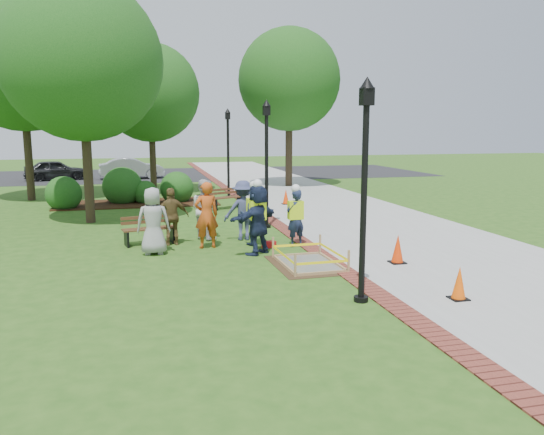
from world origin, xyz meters
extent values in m
plane|color=#285116|center=(0.00, 0.00, 0.00)|extent=(100.00, 100.00, 0.00)
cube|color=#9E9E99|center=(5.00, 10.00, 0.01)|extent=(6.00, 60.00, 0.02)
cube|color=maroon|center=(1.75, 10.00, 0.01)|extent=(0.50, 60.00, 0.03)
cube|color=#381E0F|center=(-3.00, 12.00, 0.02)|extent=(7.00, 3.00, 0.05)
cube|color=black|center=(0.00, 27.00, 0.00)|extent=(36.00, 12.00, 0.01)
cube|color=#47331E|center=(1.11, -0.10, 0.00)|extent=(1.75, 2.34, 0.01)
cube|color=slate|center=(1.11, -0.10, 0.02)|extent=(1.24, 1.83, 0.04)
cube|color=tan|center=(1.11, -0.10, 0.04)|extent=(1.36, 1.95, 0.08)
cube|color=tan|center=(1.11, -0.10, 0.28)|extent=(1.40, 1.98, 0.55)
cube|color=yellow|center=(1.11, -0.10, 0.30)|extent=(1.34, 1.93, 0.06)
cube|color=brown|center=(-2.65, 3.26, 0.46)|extent=(1.57, 0.75, 0.04)
cube|color=brown|center=(-2.70, 3.50, 0.70)|extent=(1.49, 0.35, 0.24)
cube|color=black|center=(-2.65, 3.26, 0.22)|extent=(1.45, 0.78, 0.44)
cube|color=brown|center=(0.64, 9.59, 0.48)|extent=(1.60, 1.04, 0.04)
cube|color=brown|center=(0.54, 9.81, 0.71)|extent=(1.44, 0.66, 0.25)
cube|color=black|center=(0.64, 9.59, 0.23)|extent=(1.49, 1.04, 0.45)
cube|color=black|center=(3.14, -3.38, 0.02)|extent=(0.34, 0.34, 0.05)
cone|color=#FF5808|center=(3.14, -3.38, 0.36)|extent=(0.27, 0.27, 0.63)
cube|color=black|center=(3.29, -0.50, 0.02)|extent=(0.37, 0.37, 0.05)
cone|color=#F03707|center=(3.29, -0.50, 0.39)|extent=(0.29, 0.29, 0.69)
cube|color=black|center=(3.33, 10.14, 0.02)|extent=(0.35, 0.35, 0.05)
cone|color=#FF3E08|center=(3.33, 10.14, 0.36)|extent=(0.27, 0.27, 0.64)
cube|color=red|center=(0.61, 2.02, 0.09)|extent=(0.40, 0.27, 0.18)
cylinder|color=black|center=(1.25, -3.00, 1.90)|extent=(0.12, 0.12, 3.80)
cube|color=black|center=(1.25, -3.00, 3.90)|extent=(0.22, 0.22, 0.32)
cone|color=black|center=(1.25, -3.00, 4.15)|extent=(0.28, 0.28, 0.22)
cylinder|color=black|center=(1.25, -3.00, 0.05)|extent=(0.28, 0.28, 0.10)
cylinder|color=black|center=(1.25, 5.00, 1.90)|extent=(0.12, 0.12, 3.80)
cube|color=black|center=(1.25, 5.00, 3.90)|extent=(0.22, 0.22, 0.32)
cone|color=black|center=(1.25, 5.00, 4.15)|extent=(0.28, 0.28, 0.22)
cylinder|color=black|center=(1.25, 5.00, 0.05)|extent=(0.28, 0.28, 0.10)
cylinder|color=black|center=(1.25, 13.00, 1.90)|extent=(0.12, 0.12, 3.80)
cube|color=black|center=(1.25, 13.00, 3.90)|extent=(0.22, 0.22, 0.32)
cone|color=black|center=(1.25, 13.00, 4.15)|extent=(0.28, 0.28, 0.22)
cylinder|color=black|center=(1.25, 13.00, 0.05)|extent=(0.28, 0.28, 0.10)
cylinder|color=#3D2D1E|center=(-4.64, 7.50, 2.31)|extent=(0.33, 0.33, 4.62)
sphere|color=#164614|center=(-4.64, 7.50, 5.61)|extent=(5.50, 5.50, 5.50)
cylinder|color=#3D2D1E|center=(-2.21, 15.77, 2.10)|extent=(0.32, 0.32, 4.19)
sphere|color=#164614|center=(-2.21, 15.77, 5.09)|extent=(4.93, 4.93, 4.93)
cylinder|color=#3D2D1E|center=(5.50, 17.41, 2.48)|extent=(0.40, 0.40, 4.97)
sphere|color=#164614|center=(5.50, 17.41, 6.03)|extent=(5.77, 5.77, 5.77)
cylinder|color=#3D2D1E|center=(-7.86, 14.41, 2.59)|extent=(0.35, 0.35, 5.17)
sphere|color=#164614|center=(-7.86, 14.41, 6.28)|extent=(6.22, 6.22, 6.22)
sphere|color=#164614|center=(-5.99, 11.14, 0.00)|extent=(1.48, 1.48, 1.48)
sphere|color=#164614|center=(-3.66, 12.35, 0.00)|extent=(1.76, 1.76, 1.76)
sphere|color=#164614|center=(-2.68, 12.08, 0.00)|extent=(1.10, 1.10, 1.10)
sphere|color=#164614|center=(-1.27, 12.10, 0.00)|extent=(1.51, 1.51, 1.51)
sphere|color=#164614|center=(-3.32, 12.73, 0.00)|extent=(1.05, 1.05, 1.05)
imported|color=#949494|center=(-2.55, 1.98, 0.90)|extent=(0.61, 0.42, 1.80)
imported|color=#C44B17|center=(-1.09, 2.40, 0.93)|extent=(0.63, 0.44, 1.86)
imported|color=silver|center=(-1.00, 3.65, 0.91)|extent=(0.65, 0.69, 1.82)
imported|color=brown|center=(-2.01, 3.02, 0.83)|extent=(0.57, 0.40, 1.66)
imported|color=#393F65|center=(0.11, 3.23, 0.90)|extent=(0.57, 0.37, 1.79)
imported|color=#17243D|center=(0.15, 1.35, 0.93)|extent=(0.70, 0.67, 1.86)
cube|color=#B5E213|center=(0.15, 1.35, 1.20)|extent=(0.42, 0.26, 0.52)
sphere|color=white|center=(0.15, 1.35, 1.89)|extent=(0.25, 0.25, 0.25)
imported|color=#16183A|center=(1.39, 2.01, 0.82)|extent=(0.61, 0.51, 1.63)
cube|color=#B5E213|center=(1.39, 2.01, 1.05)|extent=(0.42, 0.26, 0.52)
sphere|color=white|center=(1.39, 2.01, 1.66)|extent=(0.25, 0.25, 0.25)
imported|color=#1A1F44|center=(0.29, 2.47, 0.86)|extent=(0.61, 0.46, 1.71)
cube|color=#B5E213|center=(0.29, 2.47, 1.10)|extent=(0.42, 0.26, 0.52)
sphere|color=white|center=(0.29, 2.47, 1.74)|extent=(0.25, 0.25, 0.25)
imported|color=black|center=(-8.20, 24.48, 0.00)|extent=(2.79, 4.69, 1.43)
imported|color=#A5A5AA|center=(-3.43, 24.30, 0.00)|extent=(2.43, 4.79, 1.51)
camera|label=1|loc=(-2.80, -12.20, 3.33)|focal=35.00mm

